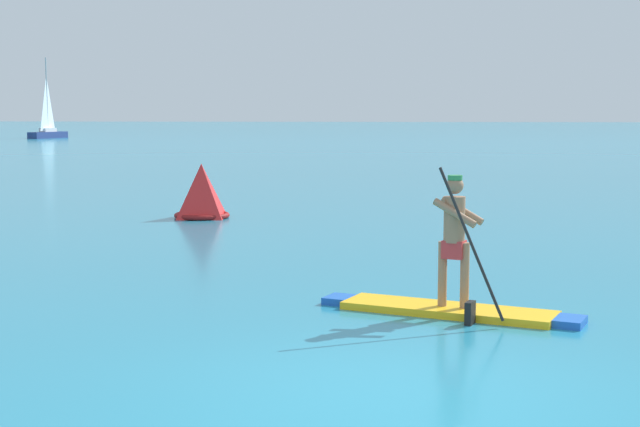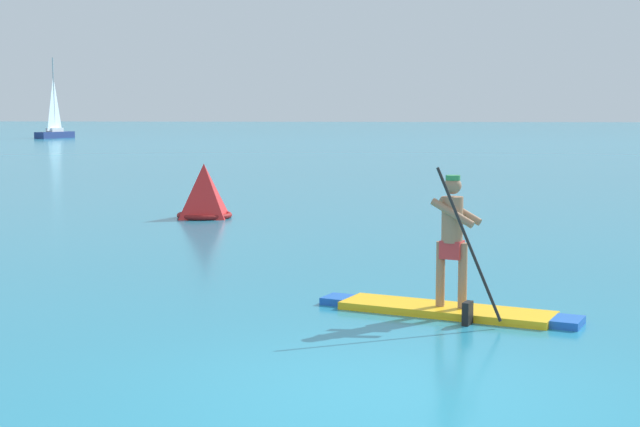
# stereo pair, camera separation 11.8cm
# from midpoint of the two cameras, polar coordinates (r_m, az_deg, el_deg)

# --- Properties ---
(ground) EXTENTS (440.00, 440.00, 0.00)m
(ground) POSITION_cam_midpoint_polar(r_m,az_deg,el_deg) (8.46, 4.15, -10.83)
(ground) COLOR teal
(paddleboarder_mid_center) EXTENTS (3.26, 1.52, 1.89)m
(paddleboarder_mid_center) POSITION_cam_midpoint_polar(r_m,az_deg,el_deg) (11.60, 7.74, -4.36)
(paddleboarder_mid_center) COLOR yellow
(paddleboarder_mid_center) RESTS_ON ground
(race_marker_buoy) EXTENTS (1.50, 1.50, 1.27)m
(race_marker_buoy) POSITION_cam_midpoint_polar(r_m,az_deg,el_deg) (22.07, -7.38, 1.20)
(race_marker_buoy) COLOR red
(race_marker_buoy) RESTS_ON ground
(sailboat_left_horizon) EXTENTS (2.21, 4.77, 7.48)m
(sailboat_left_horizon) POSITION_cam_midpoint_polar(r_m,az_deg,el_deg) (91.27, -16.30, 5.07)
(sailboat_left_horizon) COLOR navy
(sailboat_left_horizon) RESTS_ON ground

